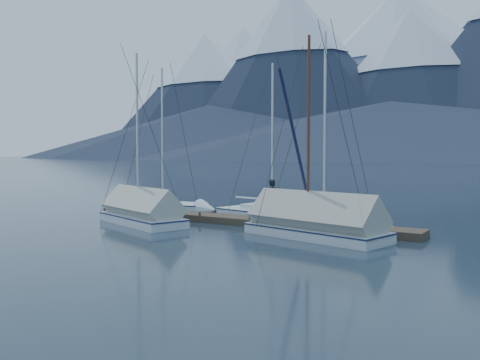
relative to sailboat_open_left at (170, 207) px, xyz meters
name	(u,v)px	position (x,y,z in m)	size (l,w,h in m)	color
ground	(217,229)	(6.93, -4.80, -0.17)	(1000.00, 1000.00, 0.00)	black
dock	(240,221)	(6.93, -2.80, -0.06)	(18.00, 1.50, 0.54)	#382D23
mooring_posts	(232,216)	(6.43, -2.80, 0.18)	(15.12, 1.52, 0.35)	#382D23
sailboat_open_left	(170,207)	(0.00, 0.00, 0.00)	(7.53, 3.36, 9.65)	white
sailboat_open_mid	(279,217)	(7.88, -0.38, -0.01)	(7.18, 3.38, 9.17)	white
sailboat_open_right	(333,219)	(10.79, -0.10, 0.02)	(8.38, 4.53, 10.68)	silver
sailboat_covered_near	(305,225)	(11.37, -4.66, 0.30)	(7.53, 3.77, 9.39)	silver
sailboat_covered_far	(137,214)	(2.42, -5.44, 0.29)	(6.96, 4.10, 9.36)	white
person	(273,199)	(8.62, -2.44, 1.13)	(0.70, 0.46, 1.92)	black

